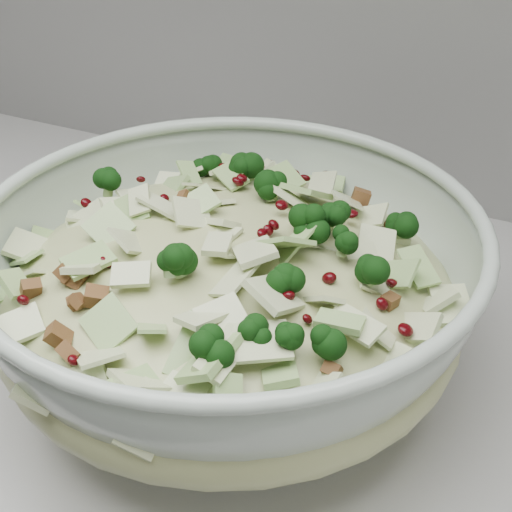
{
  "coord_description": "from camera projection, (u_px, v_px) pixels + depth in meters",
  "views": [
    {
      "loc": [
        0.73,
        1.2,
        1.32
      ],
      "look_at": [
        0.53,
        1.62,
        1.01
      ],
      "focal_mm": 50.0,
      "sensor_mm": 36.0,
      "label": 1
    }
  ],
  "objects": [
    {
      "name": "mixing_bowl",
      "position": [
        231.0,
        297.0,
        0.57
      ],
      "size": [
        0.44,
        0.44,
        0.16
      ],
      "rotation": [
        0.0,
        0.0,
        -0.15
      ],
      "color": "#A2B2A2",
      "rests_on": "counter"
    },
    {
      "name": "salad",
      "position": [
        230.0,
        271.0,
        0.56
      ],
      "size": [
        0.47,
        0.47,
        0.16
      ],
      "rotation": [
        0.0,
        0.0,
        -0.38
      ],
      "color": "#BCC083",
      "rests_on": "mixing_bowl"
    }
  ]
}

